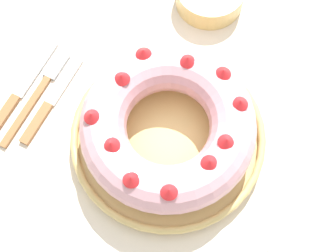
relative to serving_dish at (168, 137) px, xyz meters
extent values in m
plane|color=brown|center=(-0.03, -0.01, -0.78)|extent=(8.00, 8.00, 0.00)
cube|color=beige|center=(-0.03, -0.01, -0.03)|extent=(1.14, 1.05, 0.03)
cylinder|color=tan|center=(0.00, 0.00, -0.01)|extent=(0.30, 0.30, 0.01)
torus|color=tan|center=(0.00, 0.00, 0.01)|extent=(0.32, 0.32, 0.01)
torus|color=#E09EAD|center=(0.00, 0.00, 0.05)|extent=(0.27, 0.27, 0.07)
cone|color=red|center=(0.05, -0.10, 0.09)|extent=(0.04, 0.04, 0.01)
cone|color=red|center=(0.08, -0.04, 0.09)|extent=(0.03, 0.03, 0.01)
cone|color=red|center=(0.09, 0.00, 0.09)|extent=(0.03, 0.03, 0.01)
cone|color=red|center=(0.09, 0.07, 0.09)|extent=(0.04, 0.04, 0.01)
cone|color=red|center=(0.04, 0.10, 0.09)|extent=(0.03, 0.03, 0.01)
cone|color=red|center=(-0.01, 0.10, 0.09)|extent=(0.03, 0.03, 0.01)
cone|color=red|center=(-0.08, 0.08, 0.09)|extent=(0.03, 0.03, 0.01)
cone|color=red|center=(-0.09, 0.03, 0.09)|extent=(0.03, 0.03, 0.01)
cone|color=red|center=(-0.10, -0.05, 0.09)|extent=(0.04, 0.04, 0.01)
cone|color=red|center=(-0.05, -0.07, 0.09)|extent=(0.03, 0.03, 0.01)
cone|color=red|center=(0.00, -0.11, 0.09)|extent=(0.03, 0.03, 0.01)
cube|color=#936038|center=(-0.24, -0.06, -0.01)|extent=(0.01, 0.14, 0.01)
cube|color=silver|center=(-0.24, 0.04, -0.01)|extent=(0.02, 0.06, 0.01)
cube|color=#936038|center=(-0.27, -0.09, -0.01)|extent=(0.02, 0.10, 0.01)
cube|color=silver|center=(-0.27, 0.01, -0.01)|extent=(0.02, 0.12, 0.00)
cube|color=#936038|center=(-0.21, -0.07, -0.01)|extent=(0.02, 0.08, 0.01)
cube|color=silver|center=(-0.21, 0.02, -0.01)|extent=(0.02, 0.10, 0.00)
cube|color=white|center=(0.29, -0.04, -0.01)|extent=(0.15, 0.11, 0.00)
camera|label=1|loc=(0.12, -0.23, 0.72)|focal=50.00mm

